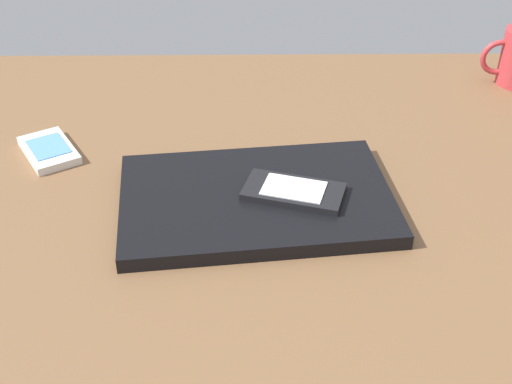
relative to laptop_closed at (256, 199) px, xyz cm
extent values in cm
cube|color=brown|center=(-5.41, -5.58, -2.43)|extent=(120.00, 80.00, 3.00)
cube|color=black|center=(0.00, 0.00, 0.00)|extent=(34.82, 24.73, 1.86)
cube|color=black|center=(-4.51, 0.39, 1.36)|extent=(13.09, 9.21, 0.86)
cube|color=white|center=(-4.51, 0.39, 1.86)|extent=(8.40, 6.63, 0.14)
cube|color=silver|center=(28.10, -12.34, -0.36)|extent=(10.11, 11.42, 1.13)
cube|color=#5993E0|center=(28.10, -12.34, 0.27)|extent=(7.09, 7.57, 0.14)
torus|color=#B23338|center=(-39.19, -33.61, 3.58)|extent=(5.95, 0.90, 5.95)
camera|label=1|loc=(0.82, 67.53, 48.02)|focal=47.89mm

